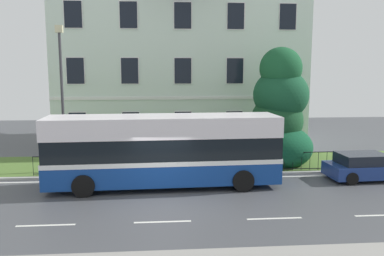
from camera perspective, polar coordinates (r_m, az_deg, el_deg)
ground_plane at (r=16.61m, az=-4.35°, el=-10.15°), size 60.00×56.00×0.18m
georgian_townhouse at (r=29.31m, az=-1.91°, el=11.36°), size 16.58×10.08×13.28m
iron_verge_railing at (r=19.87m, az=-0.50°, el=-5.11°), size 15.41×0.04×0.97m
evergreen_tree at (r=22.11m, az=12.71°, el=1.86°), size 3.45×3.46×6.69m
single_decker_bus at (r=17.71m, az=-4.13°, el=-3.20°), size 10.48×2.84×3.25m
parked_hatchback_01 at (r=20.85m, az=23.92°, el=-5.19°), size 3.81×2.04×1.28m
street_lamp_post at (r=20.69m, az=-18.47°, el=5.27°), size 0.36×0.24×7.34m
litter_bin at (r=20.73m, az=-6.19°, el=-4.51°), size 0.53×0.53×1.05m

